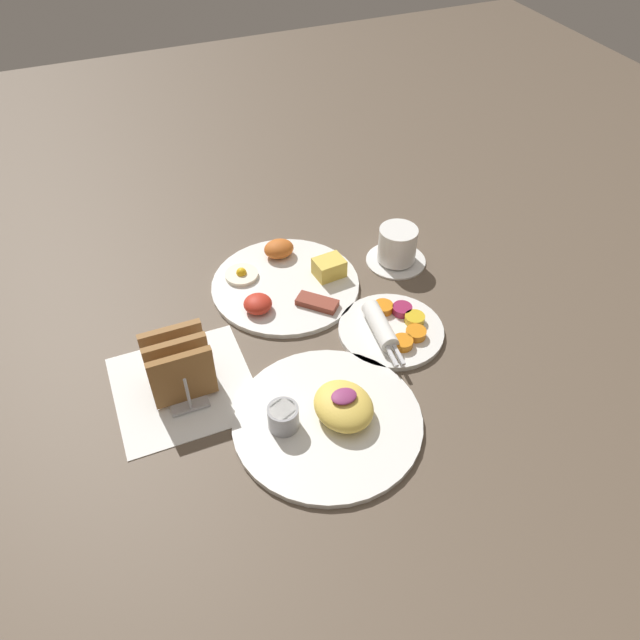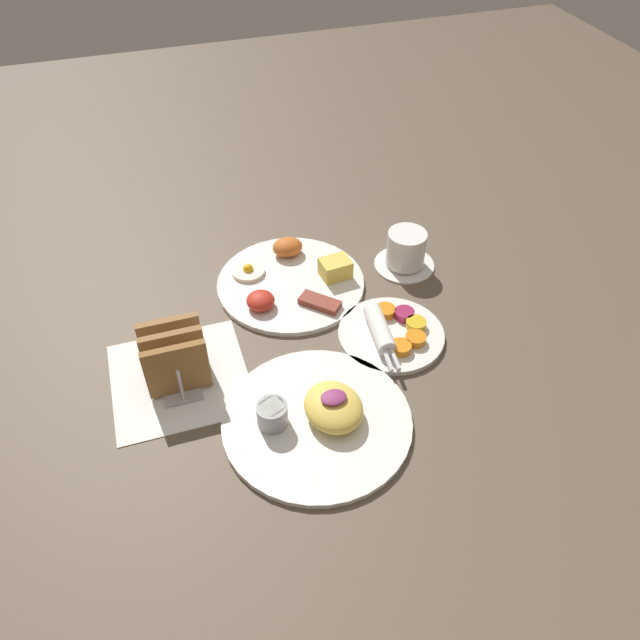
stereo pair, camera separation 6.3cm
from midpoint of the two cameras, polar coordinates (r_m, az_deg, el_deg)
name	(u,v)px [view 2 (the right image)]	position (r m, az deg, el deg)	size (l,w,h in m)	color
ground_plane	(281,362)	(1.06, -1.90, -3.94)	(3.00, 3.00, 0.00)	brown
napkin_flat	(180,378)	(1.05, -11.04, -5.27)	(0.22, 0.22, 0.00)	white
plate_breakfast	(291,280)	(1.20, -1.14, 3.65)	(0.28, 0.28, 0.05)	white
plate_condiments	(391,332)	(1.11, 8.11, -1.10)	(0.19, 0.19, 0.04)	white
plate_foreground	(318,417)	(0.97, 1.73, -8.89)	(0.29, 0.29, 0.06)	white
toast_rack	(175,357)	(1.02, -11.41, -3.42)	(0.10, 0.12, 0.10)	#B7B7BC
coffee_cup	(406,251)	(1.25, 9.31, 6.20)	(0.12, 0.12, 0.08)	white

